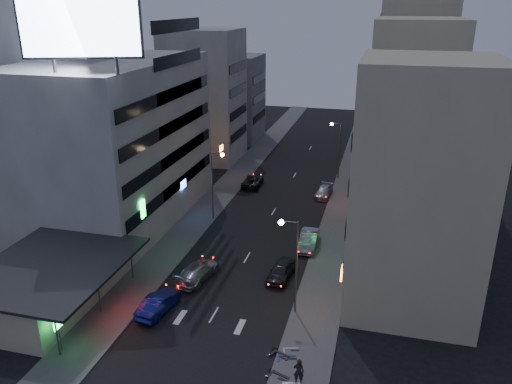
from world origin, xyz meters
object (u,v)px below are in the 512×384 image
(scooter_silver_a, at_px, (303,375))
(scooter_silver_b, at_px, (299,341))
(parked_car_right_mid, at_px, (309,240))
(scooter_blue, at_px, (296,348))
(parked_car_right_near, at_px, (281,271))
(scooter_black_b, at_px, (291,350))
(parked_car_left, at_px, (253,181))
(person, at_px, (299,371))
(parked_car_right_far, at_px, (324,192))
(scooter_black_a, at_px, (291,370))
(road_car_blue, at_px, (158,304))
(road_car_silver, at_px, (198,271))

(scooter_silver_a, bearing_deg, scooter_silver_b, 4.05)
(parked_car_right_mid, xyz_separation_m, scooter_blue, (1.83, -17.09, -0.11))
(parked_car_right_near, bearing_deg, scooter_black_b, -68.06)
(parked_car_left, relative_size, person, 2.65)
(parked_car_right_far, distance_m, scooter_silver_b, 31.06)
(person, bearing_deg, scooter_black_a, -34.57)
(road_car_blue, relative_size, scooter_silver_a, 2.39)
(person, bearing_deg, parked_car_right_mid, -87.82)
(parked_car_right_far, relative_size, scooter_black_a, 2.17)
(road_car_blue, distance_m, scooter_blue, 12.12)
(scooter_black_b, bearing_deg, scooter_silver_b, 7.71)
(scooter_silver_a, bearing_deg, scooter_black_b, 17.47)
(parked_car_left, xyz_separation_m, scooter_black_b, (11.83, -33.73, 0.03))
(parked_car_right_mid, height_order, scooter_silver_b, parked_car_right_mid)
(road_car_blue, xyz_separation_m, scooter_black_a, (11.89, -4.97, -0.03))
(road_car_blue, relative_size, scooter_blue, 2.48)
(scooter_black_a, bearing_deg, scooter_black_b, 29.18)
(scooter_black_b, bearing_deg, scooter_blue, -24.09)
(parked_car_right_mid, distance_m, scooter_black_a, 19.56)
(parked_car_right_mid, bearing_deg, parked_car_right_far, 89.92)
(scooter_blue, height_order, scooter_black_b, scooter_black_b)
(scooter_black_a, height_order, scooter_blue, scooter_black_a)
(scooter_silver_a, height_order, scooter_silver_b, scooter_silver_a)
(parked_car_right_mid, bearing_deg, person, -84.30)
(parked_car_right_near, height_order, parked_car_right_mid, parked_car_right_mid)
(parked_car_right_near, xyz_separation_m, parked_car_right_far, (1.11, 21.60, -0.12))
(parked_car_left, relative_size, scooter_black_b, 2.53)
(parked_car_right_near, height_order, road_car_silver, road_car_silver)
(parked_car_right_far, bearing_deg, parked_car_left, 175.78)
(parked_car_right_mid, xyz_separation_m, scooter_black_b, (1.51, -17.38, -0.08))
(parked_car_right_mid, relative_size, scooter_silver_a, 2.51)
(scooter_silver_a, bearing_deg, scooter_black_a, 64.36)
(parked_car_right_far, distance_m, scooter_blue, 31.97)
(parked_car_right_far, bearing_deg, parked_car_right_mid, -84.11)
(parked_car_right_mid, bearing_deg, scooter_silver_a, -83.52)
(road_car_silver, relative_size, scooter_silver_b, 3.17)
(scooter_blue, xyz_separation_m, scooter_black_b, (-0.31, -0.29, 0.03))
(scooter_black_b, bearing_deg, scooter_silver_a, -129.54)
(parked_car_left, height_order, scooter_blue, parked_car_left)
(parked_car_right_far, xyz_separation_m, scooter_black_a, (2.23, -34.28, 0.10))
(parked_car_right_far, relative_size, scooter_black_b, 2.23)
(person, bearing_deg, parked_car_right_far, -90.28)
(parked_car_left, height_order, scooter_black_b, parked_car_left)
(parked_car_right_mid, distance_m, parked_car_right_far, 14.81)
(person, bearing_deg, road_car_blue, -27.98)
(parked_car_left, distance_m, scooter_blue, 35.57)
(person, bearing_deg, parked_car_left, -75.44)
(scooter_black_a, distance_m, scooter_black_b, 2.12)
(road_car_silver, xyz_separation_m, scooter_black_a, (10.67, -10.65, -0.04))
(parked_car_right_near, bearing_deg, road_car_blue, -131.69)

